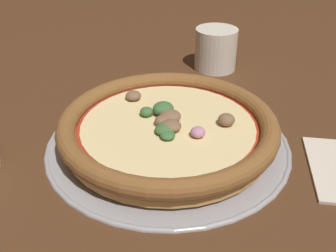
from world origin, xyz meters
The scene contains 4 objects.
ground_plane centered at (0.00, 0.00, 0.00)m, with size 3.00×3.00×0.00m, color #4C2D19.
pizza_tray centered at (0.00, 0.00, 0.00)m, with size 0.35×0.35×0.01m.
pizza centered at (0.00, 0.00, 0.03)m, with size 0.31×0.31×0.04m.
drinking_cup centered at (0.16, 0.24, 0.04)m, with size 0.08×0.08×0.08m.
Camera 1 is at (-0.11, -0.46, 0.32)m, focal length 42.00 mm.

